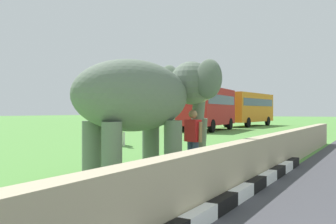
{
  "coord_description": "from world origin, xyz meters",
  "views": [
    {
      "loc": [
        -3.64,
        1.5,
        1.62
      ],
      "look_at": [
        4.03,
        5.96,
        1.6
      ],
      "focal_mm": 39.26,
      "sensor_mm": 36.0,
      "label": 1
    }
  ],
  "objects": [
    {
      "name": "cow_near",
      "position": [
        10.16,
        12.27,
        0.87
      ],
      "size": [
        1.52,
        1.73,
        1.23
      ],
      "color": "beige",
      "rests_on": "ground_plane"
    },
    {
      "name": "person_handler",
      "position": [
        5.02,
        5.78,
        0.93
      ],
      "size": [
        0.34,
        0.63,
        1.66
      ],
      "color": "navy",
      "rests_on": "ground_plane"
    },
    {
      "name": "hill_east",
      "position": [
        55.0,
        29.85,
        0.0
      ],
      "size": [
        28.6,
        22.88,
        9.85
      ],
      "color": "slate",
      "rests_on": "ground_plane"
    },
    {
      "name": "bus_orange",
      "position": [
        34.78,
        13.89,
        2.08
      ],
      "size": [
        9.45,
        3.1,
        3.5
      ],
      "color": "orange",
      "rests_on": "ground_plane"
    },
    {
      "name": "barrier_parapet",
      "position": [
        2.0,
        4.0,
        0.5
      ],
      "size": [
        28.0,
        0.36,
        1.0
      ],
      "primitive_type": "cube",
      "color": "tan",
      "rests_on": "ground_plane"
    },
    {
      "name": "elephant",
      "position": [
        3.77,
        6.43,
        1.94
      ],
      "size": [
        4.06,
        3.09,
        2.95
      ],
      "color": "slate",
      "rests_on": "ground_plane"
    },
    {
      "name": "bus_red",
      "position": [
        24.4,
        13.95,
        2.08
      ],
      "size": [
        8.16,
        3.24,
        3.5
      ],
      "color": "#B21E1E",
      "rests_on": "ground_plane"
    }
  ]
}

